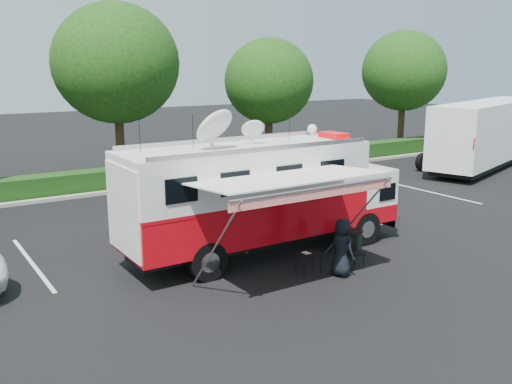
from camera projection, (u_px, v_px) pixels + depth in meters
ground_plane at (264, 252)px, 18.31m from camera, size 120.00×120.00×0.00m
back_border at (140, 83)px, 28.38m from camera, size 60.00×6.14×8.87m
stall_lines at (207, 232)px, 20.50m from camera, size 24.12×5.50×0.01m
command_truck at (263, 194)px, 17.84m from camera, size 9.37×2.58×4.50m
awning at (292, 182)px, 14.99m from camera, size 5.11×2.64×3.09m
person at (341, 275)px, 16.33m from camera, size 0.59×0.86×1.68m
folding_table at (309, 255)px, 16.35m from camera, size 0.79×0.60×0.63m
folding_chair at (352, 248)px, 16.86m from camera, size 0.58×0.61×1.00m
trash_bin at (353, 243)px, 17.85m from camera, size 0.57×0.57×0.85m
semi_trailer at (489, 133)px, 33.05m from camera, size 12.55×6.24×3.81m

